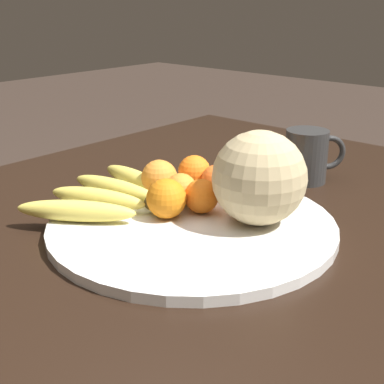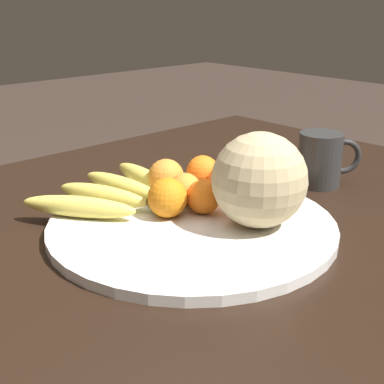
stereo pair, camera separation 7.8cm
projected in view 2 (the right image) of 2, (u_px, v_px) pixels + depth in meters
kitchen_table at (149, 280)px, 0.89m from camera, size 1.55×1.04×0.72m
fruit_bowl at (192, 225)px, 0.88m from camera, size 0.47×0.47×0.02m
melon at (259, 180)px, 0.83m from camera, size 0.15×0.15×0.15m
banana_bunch at (114, 191)px, 0.95m from camera, size 0.27×0.23×0.04m
orange_front_left at (185, 189)px, 0.93m from camera, size 0.06×0.06×0.06m
orange_front_right at (254, 184)px, 0.95m from camera, size 0.06×0.06×0.06m
orange_mid_center at (203, 172)px, 1.01m from camera, size 0.06×0.06×0.06m
orange_back_left at (167, 198)px, 0.88m from camera, size 0.07×0.07×0.07m
orange_back_right at (166, 177)px, 0.98m from camera, size 0.07×0.07×0.07m
orange_top_small at (223, 181)px, 0.97m from camera, size 0.06×0.06×0.06m
orange_side_extra at (204, 197)px, 0.89m from camera, size 0.06×0.06×0.06m
ceramic_mug at (322, 159)px, 1.07m from camera, size 0.11×0.10×0.11m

